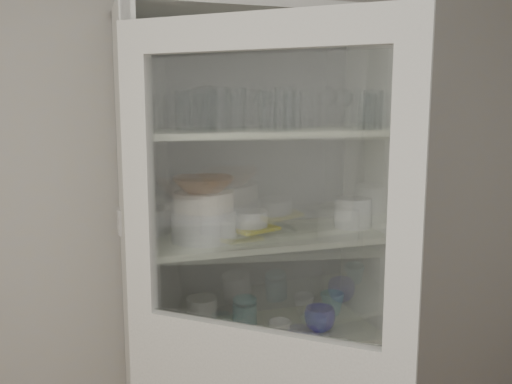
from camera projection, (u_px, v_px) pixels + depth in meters
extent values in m
cube|color=#AAA9A8|center=(194.00, 215.00, 2.25)|extent=(3.60, 0.02, 2.60)
cube|color=silver|center=(131.00, 298.00, 1.99)|extent=(0.03, 0.45, 2.10)
cube|color=silver|center=(365.00, 274.00, 2.28)|extent=(0.03, 0.45, 2.10)
cube|color=gray|center=(241.00, 270.00, 2.33)|extent=(1.00, 0.03, 2.10)
cube|color=silver|center=(256.00, 13.00, 1.97)|extent=(1.00, 0.45, 0.03)
cube|color=silver|center=(257.00, 335.00, 2.15)|extent=(0.94, 0.42, 0.02)
cube|color=silver|center=(257.00, 237.00, 2.09)|extent=(0.94, 0.42, 0.02)
cube|color=silver|center=(257.00, 133.00, 2.03)|extent=(0.94, 0.42, 0.02)
cube|color=silver|center=(260.00, 31.00, 1.46)|extent=(0.71, 0.61, 0.10)
cube|color=silver|center=(139.00, 187.00, 1.68)|extent=(0.09, 0.09, 0.80)
cube|color=silver|center=(407.00, 205.00, 1.38)|extent=(0.09, 0.09, 0.80)
cube|color=silver|center=(259.00, 195.00, 1.53)|extent=(0.56, 0.48, 0.78)
cylinder|color=silver|center=(201.00, 111.00, 1.81)|extent=(0.07, 0.07, 0.14)
cylinder|color=silver|center=(208.00, 113.00, 1.85)|extent=(0.08, 0.08, 0.13)
cylinder|color=silver|center=(221.00, 110.00, 1.86)|extent=(0.09, 0.09, 0.15)
cylinder|color=silver|center=(292.00, 111.00, 1.95)|extent=(0.08, 0.08, 0.14)
cylinder|color=silver|center=(284.00, 109.00, 1.91)|extent=(0.08, 0.08, 0.15)
cylinder|color=silver|center=(367.00, 111.00, 2.03)|extent=(0.07, 0.07, 0.14)
cylinder|color=silver|center=(373.00, 110.00, 2.01)|extent=(0.10, 0.10, 0.15)
cylinder|color=silver|center=(146.00, 113.00, 1.88)|extent=(0.08, 0.08, 0.13)
cylinder|color=silver|center=(185.00, 110.00, 1.95)|extent=(0.09, 0.09, 0.15)
cylinder|color=silver|center=(236.00, 109.00, 2.00)|extent=(0.08, 0.08, 0.16)
cylinder|color=silver|center=(269.00, 111.00, 2.03)|extent=(0.09, 0.09, 0.14)
cylinder|color=silver|center=(204.00, 225.00, 1.99)|extent=(0.24, 0.24, 0.11)
cylinder|color=silver|center=(145.00, 220.00, 2.10)|extent=(0.21, 0.21, 0.10)
cylinder|color=silver|center=(204.00, 201.00, 1.97)|extent=(0.27, 0.27, 0.07)
imported|color=brown|center=(203.00, 184.00, 1.96)|extent=(0.26, 0.26, 0.05)
cylinder|color=silver|center=(250.00, 232.00, 2.08)|extent=(0.41, 0.41, 0.02)
cube|color=gold|center=(250.00, 228.00, 2.08)|extent=(0.22, 0.22, 0.01)
cylinder|color=silver|center=(250.00, 218.00, 2.07)|extent=(0.14, 0.14, 0.06)
cylinder|color=silver|center=(353.00, 212.00, 2.20)|extent=(0.15, 0.15, 0.12)
imported|color=#2427A4|center=(320.00, 319.00, 2.16)|extent=(0.13, 0.13, 0.10)
imported|color=teal|center=(332.00, 303.00, 2.33)|extent=(0.11, 0.11, 0.10)
imported|color=silver|center=(280.00, 331.00, 2.06)|extent=(0.10, 0.10, 0.08)
cylinder|color=teal|center=(245.00, 316.00, 2.19)|extent=(0.10, 0.10, 0.10)
ellipsoid|color=teal|center=(245.00, 302.00, 2.18)|extent=(0.10, 0.10, 0.02)
cylinder|color=#BEBEBE|center=(196.00, 340.00, 2.03)|extent=(0.10, 0.10, 0.04)
cylinder|color=silver|center=(202.00, 315.00, 2.14)|extent=(0.13, 0.13, 0.14)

